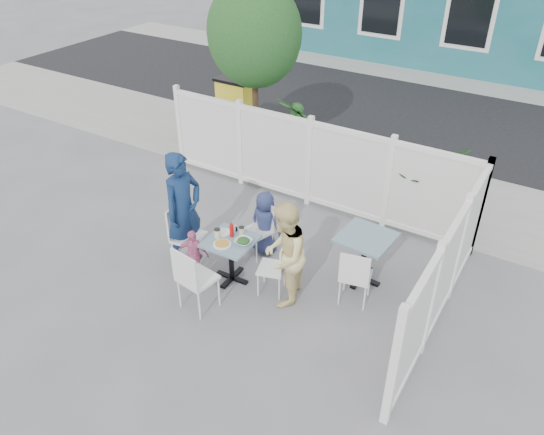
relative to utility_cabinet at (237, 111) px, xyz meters
The scene contains 29 objects.
ground 4.80m from the utility_cabinet, 57.41° to the right, with size 80.00×80.00×0.00m, color slate.
near_sidewalk 2.65m from the utility_cabinet, ahead, with size 24.00×2.60×0.01m, color gray.
street 4.39m from the utility_cabinet, 53.85° to the left, with size 24.00×5.00×0.01m, color black.
far_sidewalk 7.11m from the utility_cabinet, 68.82° to the left, with size 24.00×1.60×0.01m, color gray.
fence_back 3.10m from the utility_cabinet, 31.06° to the right, with size 5.86×0.08×1.60m.
fence_right 6.52m from the utility_cabinet, 31.46° to the right, with size 0.08×3.66×1.60m.
tree 2.25m from the utility_cabinet, 36.19° to the right, with size 1.80×1.62×3.59m.
utility_cabinet is the anchor object (origin of this frame).
potted_shrub_a 2.18m from the utility_cabinet, 24.38° to the right, with size 0.91×0.91×1.63m, color #153C1B.
potted_shrub_b 4.57m from the utility_cabinet, 12.63° to the right, with size 1.26×1.10×1.41m, color #153C1B.
main_table 4.91m from the utility_cabinet, 56.28° to the right, with size 0.69×0.69×0.70m.
spare_table 5.34m from the utility_cabinet, 35.26° to the right, with size 0.78×0.78×0.77m.
chair_left 4.53m from the utility_cabinet, 65.35° to the right, with size 0.49×0.50×0.99m.
chair_right 5.26m from the utility_cabinet, 49.26° to the right, with size 0.46×0.47×0.84m.
chair_back 4.28m from the utility_cabinet, 50.27° to the right, with size 0.49×0.48×0.87m.
chair_near 5.57m from the utility_cabinet, 61.30° to the right, with size 0.51×0.50×1.01m.
chair_spare 5.76m from the utility_cabinet, 39.22° to the right, with size 0.48×0.47×0.90m.
man 4.48m from the utility_cabinet, 65.12° to the right, with size 0.66×0.44×1.82m, color navy.
woman 5.43m from the utility_cabinet, 48.47° to the right, with size 0.75×0.59×1.55m, color yellow.
boy 4.27m from the utility_cabinet, 49.40° to the right, with size 0.52×0.34×1.06m, color navy.
toddler 4.87m from the utility_cabinet, 62.82° to the right, with size 0.48×0.20×0.82m, color pink.
plate_main 5.02m from the utility_cabinet, 57.53° to the right, with size 0.26×0.26×0.02m, color white.
plate_side 4.73m from the utility_cabinet, 57.52° to the right, with size 0.21×0.21×0.01m, color white.
salad_bowl 5.00m from the utility_cabinet, 54.13° to the right, with size 0.24×0.24×0.06m, color white.
coffee_cup_a 4.84m from the utility_cabinet, 58.41° to the right, with size 0.09×0.09×0.13m, color beige.
coffee_cup_b 4.78m from the utility_cabinet, 54.34° to the right, with size 0.08×0.08×0.11m, color beige.
ketchup_bottle 4.82m from the utility_cabinet, 56.02° to the right, with size 0.06×0.06×0.19m, color #BC0F0D.
salt_shaker 4.66m from the utility_cabinet, 55.44° to the right, with size 0.03×0.03×0.08m, color white.
pepper_shaker 4.69m from the utility_cabinet, 55.24° to the right, with size 0.03×0.03×0.06m, color black.
Camera 1 is at (3.87, -4.97, 5.05)m, focal length 35.00 mm.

